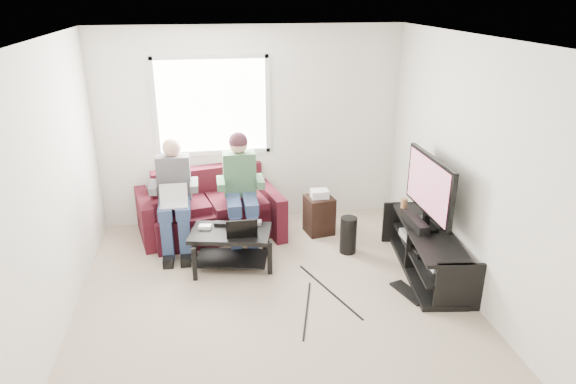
{
  "coord_description": "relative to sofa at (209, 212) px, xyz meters",
  "views": [
    {
      "loc": [
        -0.59,
        -4.36,
        2.99
      ],
      "look_at": [
        0.22,
        0.6,
        1.0
      ],
      "focal_mm": 32.0,
      "sensor_mm": 36.0,
      "label": 1
    }
  ],
  "objects": [
    {
      "name": "floor",
      "position": [
        0.61,
        -1.82,
        -0.31
      ],
      "size": [
        4.5,
        4.5,
        0.0
      ],
      "primitive_type": "plane",
      "color": "tan",
      "rests_on": "ground"
    },
    {
      "name": "ceiling",
      "position": [
        0.61,
        -1.82,
        2.29
      ],
      "size": [
        4.5,
        4.5,
        0.0
      ],
      "primitive_type": "plane",
      "rotation": [
        3.14,
        0.0,
        0.0
      ],
      "color": "white",
      "rests_on": "wall_back"
    },
    {
      "name": "wall_back",
      "position": [
        0.61,
        0.43,
        0.99
      ],
      "size": [
        4.5,
        0.0,
        4.5
      ],
      "primitive_type": "plane",
      "rotation": [
        1.57,
        0.0,
        0.0
      ],
      "color": "silver",
      "rests_on": "floor"
    },
    {
      "name": "wall_front",
      "position": [
        0.61,
        -4.07,
        0.99
      ],
      "size": [
        4.5,
        0.0,
        4.5
      ],
      "primitive_type": "plane",
      "rotation": [
        -1.57,
        0.0,
        0.0
      ],
      "color": "silver",
      "rests_on": "floor"
    },
    {
      "name": "wall_left",
      "position": [
        -1.39,
        -1.82,
        0.99
      ],
      "size": [
        0.0,
        4.5,
        4.5
      ],
      "primitive_type": "plane",
      "rotation": [
        1.57,
        0.0,
        1.57
      ],
      "color": "silver",
      "rests_on": "floor"
    },
    {
      "name": "wall_right",
      "position": [
        2.61,
        -1.82,
        0.99
      ],
      "size": [
        0.0,
        4.5,
        4.5
      ],
      "primitive_type": "plane",
      "rotation": [
        1.57,
        0.0,
        -1.57
      ],
      "color": "silver",
      "rests_on": "floor"
    },
    {
      "name": "window",
      "position": [
        0.11,
        0.41,
        1.29
      ],
      "size": [
        1.48,
        0.04,
        1.28
      ],
      "color": "white",
      "rests_on": "wall_back"
    },
    {
      "name": "sofa",
      "position": [
        0.0,
        0.0,
        0.0
      ],
      "size": [
        1.93,
        1.12,
        0.83
      ],
      "color": "#421020",
      "rests_on": "floor"
    },
    {
      "name": "person_left",
      "position": [
        -0.4,
        -0.3,
        0.42
      ],
      "size": [
        0.4,
        0.7,
        1.34
      ],
      "color": "navy",
      "rests_on": "sofa"
    },
    {
      "name": "person_right",
      "position": [
        0.4,
        -0.28,
        0.48
      ],
      "size": [
        0.4,
        0.71,
        1.38
      ],
      "color": "navy",
      "rests_on": "sofa"
    },
    {
      "name": "laptop_silver",
      "position": [
        -0.4,
        -0.53,
        0.4
      ],
      "size": [
        0.34,
        0.26,
        0.24
      ],
      "primitive_type": null,
      "rotation": [
        0.0,
        0.0,
        0.13
      ],
      "color": "silver",
      "rests_on": "person_left"
    },
    {
      "name": "coffee_table",
      "position": [
        0.23,
        -0.91,
        0.02
      ],
      "size": [
        0.99,
        0.72,
        0.45
      ],
      "color": "black",
      "rests_on": "floor"
    },
    {
      "name": "laptop_black",
      "position": [
        0.35,
        -0.99,
        0.26
      ],
      "size": [
        0.37,
        0.29,
        0.24
      ],
      "primitive_type": null,
      "rotation": [
        0.0,
        0.0,
        -0.16
      ],
      "color": "black",
      "rests_on": "coffee_table"
    },
    {
      "name": "controller_a",
      "position": [
        -0.05,
        -0.79,
        0.16
      ],
      "size": [
        0.15,
        0.11,
        0.04
      ],
      "primitive_type": "cube",
      "rotation": [
        0.0,
        0.0,
        -0.18
      ],
      "color": "silver",
      "rests_on": "coffee_table"
    },
    {
      "name": "controller_b",
      "position": [
        0.13,
        -0.73,
        0.16
      ],
      "size": [
        0.16,
        0.13,
        0.04
      ],
      "primitive_type": "cube",
      "rotation": [
        0.0,
        0.0,
        -0.29
      ],
      "color": "black",
      "rests_on": "coffee_table"
    },
    {
      "name": "controller_c",
      "position": [
        0.53,
        -0.76,
        0.16
      ],
      "size": [
        0.16,
        0.12,
        0.04
      ],
      "primitive_type": "cube",
      "rotation": [
        0.0,
        0.0,
        -0.21
      ],
      "color": "gray",
      "rests_on": "coffee_table"
    },
    {
      "name": "tv_stand",
      "position": [
        2.38,
        -1.4,
        -0.07
      ],
      "size": [
        0.69,
        1.65,
        0.53
      ],
      "color": "black",
      "rests_on": "floor"
    },
    {
      "name": "tv",
      "position": [
        2.38,
        -1.3,
        0.68
      ],
      "size": [
        0.12,
        1.1,
        0.81
      ],
      "color": "black",
      "rests_on": "tv_stand"
    },
    {
      "name": "soundbar",
      "position": [
        2.26,
        -1.3,
        0.27
      ],
      "size": [
        0.12,
        0.5,
        0.1
      ],
      "primitive_type": "cube",
      "color": "black",
      "rests_on": "tv_stand"
    },
    {
      "name": "drink_cup",
      "position": [
        2.33,
        -0.77,
        0.28
      ],
      "size": [
        0.08,
        0.08,
        0.12
      ],
      "primitive_type": "cylinder",
      "color": "#976841",
      "rests_on": "tv_stand"
    },
    {
      "name": "console_white",
      "position": [
        2.38,
        -1.8,
        0.0
      ],
      "size": [
        0.3,
        0.22,
        0.06
      ],
      "primitive_type": "cube",
      "color": "silver",
      "rests_on": "tv_stand"
    },
    {
      "name": "console_grey",
      "position": [
        2.38,
        -1.1,
        0.01
      ],
      "size": [
        0.34,
        0.26,
        0.08
      ],
      "primitive_type": "cube",
      "color": "gray",
      "rests_on": "tv_stand"
    },
    {
      "name": "console_black",
      "position": [
        2.38,
        -1.45,
        0.01
      ],
      "size": [
        0.38,
        0.3,
        0.07
      ],
      "primitive_type": "cube",
      "color": "black",
      "rests_on": "tv_stand"
    },
    {
      "name": "subwoofer",
      "position": [
        1.64,
        -0.8,
        -0.08
      ],
      "size": [
        0.2,
        0.2,
        0.46
      ],
      "primitive_type": "cylinder",
      "color": "black",
      "rests_on": "floor"
    },
    {
      "name": "keyboard_floor",
      "position": [
        2.03,
        -1.8,
        -0.3
      ],
      "size": [
        0.28,
        0.49,
        0.03
      ],
      "primitive_type": "cube",
      "rotation": [
        0.0,
        0.0,
        0.29
      ],
      "color": "black",
      "rests_on": "floor"
    },
    {
      "name": "end_table",
      "position": [
        1.41,
        -0.2,
        -0.04
      ],
      "size": [
        0.34,
        0.34,
        0.6
      ],
      "color": "black",
      "rests_on": "floor"
    }
  ]
}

